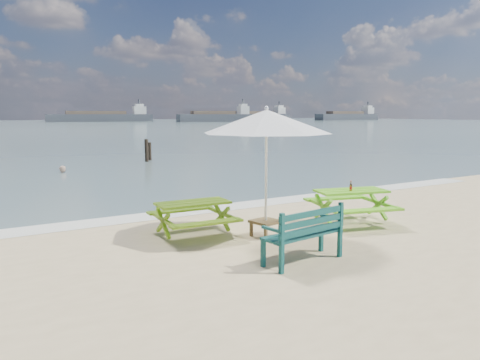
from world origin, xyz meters
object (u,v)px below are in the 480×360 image
side_table (266,228)px  swimmer (63,184)px  patio_umbrella (266,122)px  picnic_table_right (351,207)px  park_bench (303,245)px  beer_bottle (351,188)px  picnic_table_left (193,219)px

side_table → swimmer: (-1.61, 13.37, -0.67)m
patio_umbrella → side_table: bearing=89.6°
side_table → picnic_table_right: bearing=-0.4°
picnic_table_right → patio_umbrella: patio_umbrella is taller
park_bench → side_table: size_ratio=2.56×
patio_umbrella → beer_bottle: (2.30, -0.12, -1.54)m
side_table → patio_umbrella: (-0.00, -0.00, 2.23)m
patio_umbrella → picnic_table_right: bearing=-0.4°
picnic_table_left → side_table: (1.28, -0.86, -0.17)m
park_bench → side_table: bearing=77.0°
beer_bottle → park_bench: bearing=-149.3°
swimmer → beer_bottle: bearing=-73.8°
picnic_table_left → swimmer: 12.55m
patio_umbrella → swimmer: 13.77m
side_table → beer_bottle: bearing=-3.0°
park_bench → swimmer: size_ratio=1.03×
side_table → swimmer: bearing=96.9°
picnic_table_right → swimmer: size_ratio=1.40×
picnic_table_left → beer_bottle: size_ratio=7.32×
picnic_table_left → swimmer: bearing=91.5°
park_bench → side_table: 1.77m
picnic_table_left → park_bench: park_bench is taller
park_bench → patio_umbrella: (0.40, 1.72, 2.11)m
side_table → swimmer: size_ratio=0.40×
side_table → swimmer: 13.48m
picnic_table_left → swimmer: (-0.34, 12.51, -0.84)m
side_table → patio_umbrella: bearing=-90.4°
swimmer → park_bench: bearing=-85.4°
picnic_table_left → patio_umbrella: bearing=-33.9°
picnic_table_right → patio_umbrella: bearing=179.6°
picnic_table_right → beer_bottle: (-0.13, -0.10, 0.49)m
picnic_table_right → park_bench: size_ratio=1.36×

